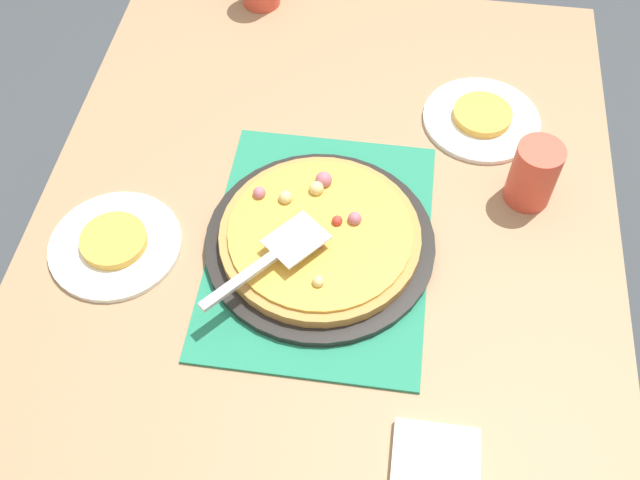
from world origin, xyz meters
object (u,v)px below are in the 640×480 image
(pizza_pan, at_px, (320,242))
(served_slice_left, at_px, (114,240))
(served_slice_right, at_px, (482,115))
(cup_corner, at_px, (534,174))
(plate_near_left, at_px, (115,245))
(pizza_server, at_px, (273,256))
(pizza, at_px, (320,235))
(plate_far_right, at_px, (481,120))
(napkin_stack, at_px, (435,467))

(pizza_pan, height_order, served_slice_left, served_slice_left)
(served_slice_right, distance_m, cup_corner, 0.19)
(pizza_pan, xyz_separation_m, served_slice_left, (-0.05, 0.34, 0.01))
(plate_near_left, distance_m, pizza_server, 0.28)
(pizza, xyz_separation_m, served_slice_left, (-0.05, 0.34, -0.02))
(served_slice_right, relative_size, pizza_server, 0.54)
(plate_far_right, height_order, napkin_stack, napkin_stack)
(plate_near_left, relative_size, cup_corner, 1.83)
(plate_near_left, bearing_deg, plate_far_right, -58.02)
(plate_near_left, relative_size, served_slice_right, 2.00)
(plate_far_right, xyz_separation_m, cup_corner, (-0.17, -0.08, 0.06))
(pizza, bearing_deg, cup_corner, -65.67)
(napkin_stack, bearing_deg, served_slice_left, 61.12)
(plate_near_left, height_order, pizza_server, pizza_server)
(cup_corner, distance_m, pizza_server, 0.47)
(cup_corner, relative_size, napkin_stack, 1.00)
(pizza_server, relative_size, napkin_stack, 1.69)
(plate_far_right, bearing_deg, pizza_server, 141.06)
(served_slice_left, bearing_deg, pizza, -82.00)
(plate_near_left, height_order, served_slice_left, served_slice_left)
(pizza, relative_size, served_slice_left, 3.00)
(cup_corner, height_order, napkin_stack, cup_corner)
(napkin_stack, bearing_deg, served_slice_right, -4.73)
(pizza, xyz_separation_m, plate_far_right, (0.33, -0.26, -0.03))
(pizza, relative_size, served_slice_right, 3.00)
(pizza_pan, bearing_deg, pizza_server, 139.77)
(pizza_pan, xyz_separation_m, cup_corner, (0.16, -0.34, 0.05))
(pizza_server, distance_m, napkin_stack, 0.39)
(plate_near_left, distance_m, served_slice_right, 0.71)
(served_slice_left, xyz_separation_m, served_slice_right, (0.37, -0.60, 0.00))
(plate_near_left, height_order, napkin_stack, napkin_stack)
(served_slice_right, xyz_separation_m, napkin_stack, (-0.68, 0.06, -0.01))
(cup_corner, xyz_separation_m, napkin_stack, (-0.50, 0.14, -0.05))
(napkin_stack, bearing_deg, pizza, 30.84)
(pizza, distance_m, served_slice_left, 0.34)
(plate_far_right, height_order, cup_corner, cup_corner)
(served_slice_left, bearing_deg, napkin_stack, -118.88)
(pizza_pan, relative_size, pizza, 1.15)
(pizza, relative_size, napkin_stack, 2.75)
(pizza, bearing_deg, napkin_stack, -149.16)
(plate_near_left, height_order, served_slice_right, served_slice_right)
(pizza_pan, relative_size, cup_corner, 3.17)
(pizza, height_order, cup_corner, cup_corner)
(pizza, relative_size, cup_corner, 2.75)
(pizza, xyz_separation_m, cup_corner, (0.16, -0.34, 0.03))
(served_slice_left, distance_m, served_slice_right, 0.71)
(pizza_pan, distance_m, plate_near_left, 0.34)
(plate_near_left, xyz_separation_m, served_slice_right, (0.37, -0.60, 0.01))
(pizza, distance_m, cup_corner, 0.38)
(plate_near_left, xyz_separation_m, plate_far_right, (0.37, -0.60, 0.00))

